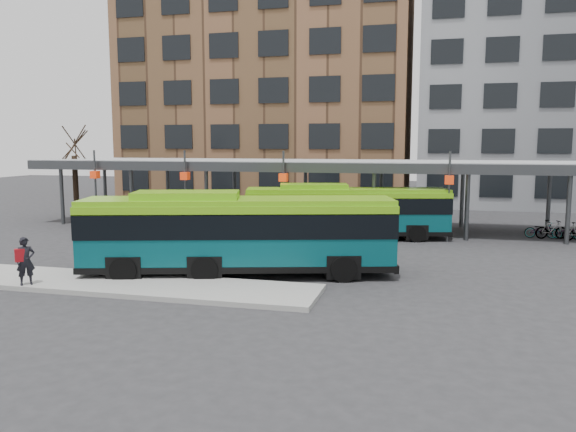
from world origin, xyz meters
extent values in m
plane|color=#28282B|center=(0.00, 0.00, 0.00)|extent=(120.00, 120.00, 0.00)
cube|color=gray|center=(-5.50, -3.00, 0.09)|extent=(14.00, 3.00, 0.18)
cube|color=#999B9E|center=(0.00, 13.00, 4.00)|extent=(40.00, 6.00, 0.35)
cube|color=#383A3D|center=(0.00, 10.00, 3.85)|extent=(40.00, 0.15, 0.55)
cylinder|color=#383A3D|center=(-18.00, 10.50, 1.90)|extent=(0.24, 0.24, 3.80)
cylinder|color=#383A3D|center=(-18.00, 15.50, 1.90)|extent=(0.24, 0.24, 3.80)
cylinder|color=#383A3D|center=(-13.00, 10.50, 1.90)|extent=(0.24, 0.24, 3.80)
cylinder|color=#383A3D|center=(-13.00, 15.50, 1.90)|extent=(0.24, 0.24, 3.80)
cylinder|color=#383A3D|center=(-8.00, 10.50, 1.90)|extent=(0.24, 0.24, 3.80)
cylinder|color=#383A3D|center=(-8.00, 15.50, 1.90)|extent=(0.24, 0.24, 3.80)
cylinder|color=#383A3D|center=(-3.00, 10.50, 1.90)|extent=(0.24, 0.24, 3.80)
cylinder|color=#383A3D|center=(-3.00, 15.50, 1.90)|extent=(0.24, 0.24, 3.80)
cylinder|color=#383A3D|center=(2.00, 10.50, 1.90)|extent=(0.24, 0.24, 3.80)
cylinder|color=#383A3D|center=(2.00, 15.50, 1.90)|extent=(0.24, 0.24, 3.80)
cylinder|color=#383A3D|center=(7.00, 10.50, 1.90)|extent=(0.24, 0.24, 3.80)
cylinder|color=#383A3D|center=(7.00, 15.50, 1.90)|extent=(0.24, 0.24, 3.80)
cylinder|color=#383A3D|center=(12.00, 10.50, 1.90)|extent=(0.24, 0.24, 3.80)
cylinder|color=#383A3D|center=(12.00, 15.50, 1.90)|extent=(0.24, 0.24, 3.80)
cylinder|color=#383A3D|center=(-15.00, 9.70, 2.40)|extent=(0.12, 0.12, 4.80)
cube|color=red|center=(-15.00, 9.70, 3.30)|extent=(0.45, 0.45, 0.45)
cylinder|color=#383A3D|center=(-9.00, 9.70, 2.40)|extent=(0.12, 0.12, 4.80)
cube|color=red|center=(-9.00, 9.70, 3.30)|extent=(0.45, 0.45, 0.45)
cylinder|color=#383A3D|center=(-3.00, 9.70, 2.40)|extent=(0.12, 0.12, 4.80)
cube|color=red|center=(-3.00, 9.70, 3.30)|extent=(0.45, 0.45, 0.45)
cylinder|color=#383A3D|center=(6.00, 9.70, 2.40)|extent=(0.12, 0.12, 4.80)
cube|color=red|center=(6.00, 9.70, 3.30)|extent=(0.45, 0.45, 0.45)
cylinder|color=black|center=(-18.00, 12.00, 2.20)|extent=(0.36, 0.36, 4.40)
cylinder|color=black|center=(-17.90, 12.00, 4.80)|extent=(0.08, 1.63, 1.59)
cylinder|color=black|center=(-18.00, 12.10, 4.80)|extent=(1.63, 0.13, 1.59)
cylinder|color=black|center=(-18.10, 11.99, 4.80)|extent=(0.15, 1.63, 1.59)
cylinder|color=black|center=(-18.00, 11.90, 4.80)|extent=(1.63, 0.10, 1.59)
cube|color=brown|center=(-10.00, 32.00, 11.00)|extent=(26.00, 14.00, 22.00)
cube|color=slate|center=(16.00, 32.00, 10.00)|extent=(24.00, 14.00, 20.00)
cube|color=#06444B|center=(-2.24, -0.24, 1.61)|extent=(12.29, 5.68, 2.51)
cube|color=black|center=(-2.24, -0.24, 2.11)|extent=(12.36, 5.75, 0.95)
cube|color=#68AF12|center=(-2.24, -0.24, 2.97)|extent=(12.27, 5.58, 0.20)
cube|color=#68AF12|center=(-4.18, -0.78, 3.17)|extent=(4.36, 2.83, 0.35)
cube|color=black|center=(-2.24, -0.24, 0.47)|extent=(12.37, 5.75, 0.24)
cylinder|color=black|center=(1.96, -0.33, 0.50)|extent=(1.05, 0.56, 1.01)
cylinder|color=black|center=(1.30, 2.03, 0.50)|extent=(1.05, 0.56, 1.01)
cylinder|color=black|center=(-3.07, -1.75, 0.50)|extent=(1.05, 0.56, 1.01)
cylinder|color=black|center=(-3.74, 0.62, 0.50)|extent=(1.05, 0.56, 1.01)
cylinder|color=black|center=(-5.98, -2.56, 0.50)|extent=(1.05, 0.56, 1.01)
cylinder|color=black|center=(-6.64, -0.20, 0.50)|extent=(1.05, 0.56, 1.01)
cube|color=#06444B|center=(0.65, 9.44, 1.45)|extent=(11.12, 4.84, 2.27)
cube|color=black|center=(0.65, 9.44, 1.91)|extent=(11.18, 4.90, 0.86)
cube|color=#68AF12|center=(0.65, 9.44, 2.68)|extent=(11.10, 4.75, 0.18)
cube|color=#68AF12|center=(-1.11, 9.00, 2.86)|extent=(3.92, 2.47, 0.32)
cube|color=black|center=(0.65, 9.44, 0.43)|extent=(11.19, 4.91, 0.22)
cylinder|color=black|center=(4.45, 9.25, 0.45)|extent=(0.95, 0.48, 0.91)
cylinder|color=black|center=(3.91, 11.40, 0.45)|extent=(0.95, 0.48, 0.91)
cylinder|color=black|center=(-0.13, 8.10, 0.45)|extent=(0.95, 0.48, 0.91)
cylinder|color=black|center=(-0.67, 10.25, 0.45)|extent=(0.95, 0.48, 0.91)
cylinder|color=black|center=(-2.78, 7.44, 0.45)|extent=(0.95, 0.48, 0.91)
cylinder|color=black|center=(-3.31, 9.59, 0.45)|extent=(0.95, 0.48, 0.91)
imported|color=black|center=(-8.87, -4.20, 1.04)|extent=(0.73, 0.74, 1.72)
cube|color=maroon|center=(-9.00, -4.33, 1.27)|extent=(0.35, 0.36, 0.46)
imported|color=slate|center=(11.07, 12.23, 0.45)|extent=(1.73, 0.64, 0.90)
imported|color=slate|center=(11.56, 12.05, 0.53)|extent=(1.82, 0.90, 1.05)
imported|color=slate|center=(12.41, 12.05, 0.43)|extent=(1.74, 1.08, 0.86)
camera|label=1|loc=(4.97, -20.90, 5.18)|focal=35.00mm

